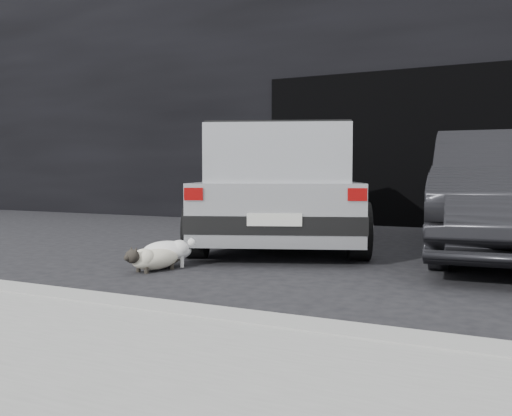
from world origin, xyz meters
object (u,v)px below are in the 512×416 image
at_px(cat_siamese, 151,259).
at_px(cat_white, 171,250).
at_px(silver_hatchback, 281,181).
at_px(second_car, 506,192).

distance_m(cat_siamese, cat_white, 0.29).
height_order(silver_hatchback, second_car, silver_hatchback).
bearing_deg(silver_hatchback, cat_siamese, -117.80).
height_order(second_car, cat_white, second_car).
distance_m(silver_hatchback, cat_white, 2.19).
bearing_deg(silver_hatchback, second_car, -19.22).
bearing_deg(second_car, cat_siamese, -144.46).
xyz_separation_m(silver_hatchback, cat_siamese, (-0.29, -2.37, -0.68)).
height_order(second_car, cat_siamese, second_car).
relative_size(silver_hatchback, second_car, 1.03).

